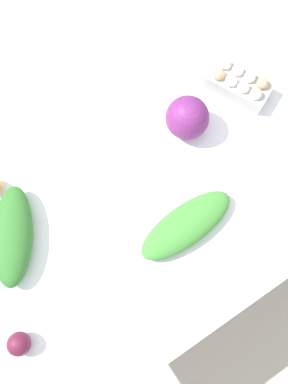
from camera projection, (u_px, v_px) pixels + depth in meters
The scene contains 7 objects.
ground_plane at pixel (144, 236), 2.23m from camera, with size 8.00×8.00×0.00m, color #B2A899.
dining_table at pixel (144, 201), 1.58m from camera, with size 1.41×1.01×0.77m.
cabbage_purple at pixel (187, 118), 1.49m from camera, with size 0.15×0.15×0.15m, color #6B2366.
egg_carton at pixel (239, 83), 1.57m from camera, with size 0.20×0.26×0.09m.
greens_bunch_chard at pixel (186, 225), 1.43m from camera, with size 0.36×0.13×0.07m, color #3D8433.
greens_bunch_scallion at pixel (13, 236), 1.40m from camera, with size 0.34×0.13×0.09m, color #2D6B28.
beet_root at pixel (19, 344), 1.32m from camera, with size 0.07×0.07×0.07m, color #5B1933.
Camera 1 is at (0.23, 0.36, 2.20)m, focal length 40.00 mm.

